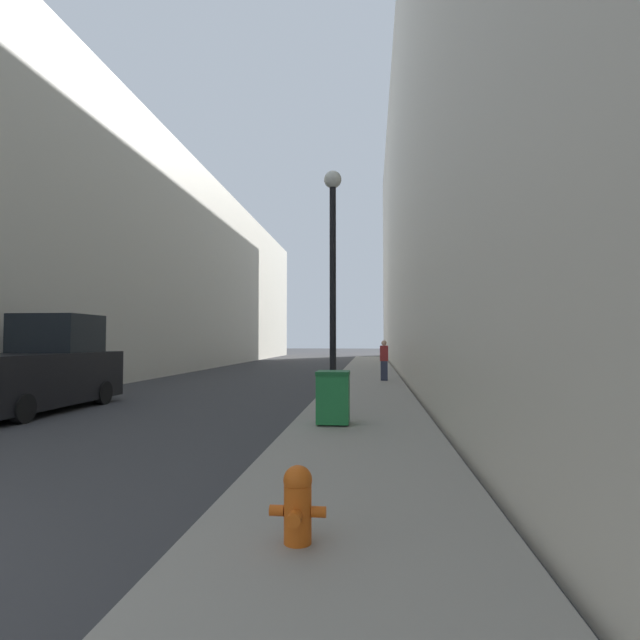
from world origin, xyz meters
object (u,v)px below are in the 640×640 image
at_px(fire_hydrant, 298,503).
at_px(lamppost, 333,264).
at_px(pickup_truck, 38,371).
at_px(pedestrian_on_sidewalk, 384,360).
at_px(trash_bin, 333,397).

xyz_separation_m(fire_hydrant, lamppost, (-0.40, 8.88, 3.34)).
bearing_deg(fire_hydrant, lamppost, 92.57).
bearing_deg(pickup_truck, pedestrian_on_sidewalk, 45.09).
distance_m(lamppost, pickup_truck, 7.97).
bearing_deg(pedestrian_on_sidewalk, pickup_truck, -134.91).
distance_m(pickup_truck, pedestrian_on_sidewalk, 12.58).
distance_m(fire_hydrant, pickup_truck, 10.94).
bearing_deg(pickup_truck, fire_hydrant, -44.68).
bearing_deg(lamppost, fire_hydrant, -87.43).
relative_size(fire_hydrant, pedestrian_on_sidewalk, 0.38).
bearing_deg(fire_hydrant, pedestrian_on_sidewalk, 86.16).
xyz_separation_m(trash_bin, pedestrian_on_sidewalk, (1.27, 10.79, 0.29)).
distance_m(trash_bin, pedestrian_on_sidewalk, 10.86).
bearing_deg(pickup_truck, lamppost, 9.25).
distance_m(fire_hydrant, trash_bin, 5.81).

